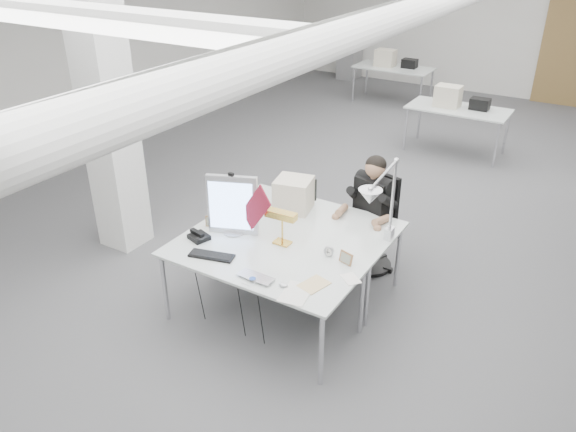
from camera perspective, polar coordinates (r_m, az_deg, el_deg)
name	(u,v)px	position (r m, az deg, el deg)	size (l,w,h in m)	color
room_shell	(386,89)	(6.84, 9.92, 12.57)	(10.04, 14.04, 3.24)	#4B4C4E
desk_main	(261,260)	(5.06, -2.80, -4.44)	(1.80, 0.90, 0.03)	silver
desk_second	(310,219)	(5.73, 2.20, -0.35)	(1.80, 0.90, 0.03)	silver
bg_desk_a	(459,109)	(9.68, 16.94, 10.37)	(1.60, 0.80, 0.03)	silver
bg_desk_b	(394,68)	(12.30, 10.68, 14.59)	(1.60, 0.80, 0.03)	silver
filing_cabinet	(350,54)	(14.28, 6.30, 16.08)	(0.45, 0.55, 1.20)	gray
office_chair	(373,221)	(6.10, 8.61, -0.53)	(0.57, 0.57, 1.16)	black
seated_person	(373,196)	(5.92, 8.64, 2.02)	(0.50, 0.62, 0.93)	black
monitor	(233,205)	(5.34, -5.65, 1.12)	(0.49, 0.05, 0.60)	silver
pennant	(256,208)	(5.13, -3.28, 0.82)	(0.51, 0.01, 0.21)	maroon
keyboard	(212,256)	(5.11, -7.78, -4.02)	(0.41, 0.14, 0.02)	black
laptop	(253,280)	(4.74, -3.62, -6.52)	(0.33, 0.21, 0.03)	#B9B8BE
mouse	(283,285)	(4.67, -0.47, -7.01)	(0.08, 0.05, 0.03)	#B5B6BA
bankers_lamp	(282,229)	(5.20, -0.59, -1.29)	(0.28, 0.11, 0.32)	gold
desk_phone	(199,237)	(5.40, -9.03, -2.12)	(0.18, 0.16, 0.04)	black
picture_frame_left	(212,221)	(5.60, -7.69, -0.50)	(0.14, 0.01, 0.11)	olive
picture_frame_right	(346,258)	(4.98, 5.91, -4.25)	(0.14, 0.01, 0.11)	#A46F46
desk_clock	(329,251)	(5.08, 4.17, -3.55)	(0.09, 0.09, 0.03)	#A6A6AA
paper_stack_a	(296,293)	(4.60, 0.82, -7.86)	(0.22, 0.31, 0.01)	silver
paper_stack_b	(314,284)	(4.70, 2.64, -6.96)	(0.18, 0.25, 0.01)	#D7B980
paper_stack_c	(351,279)	(4.80, 6.38, -6.36)	(0.18, 0.12, 0.01)	white
beige_monitor	(294,194)	(5.83, 0.58, 2.22)	(0.36, 0.34, 0.34)	beige
architect_lamp	(382,209)	(5.03, 9.53, 0.75)	(0.23, 0.67, 0.86)	silver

